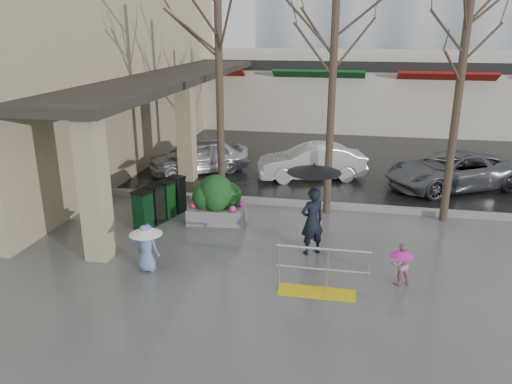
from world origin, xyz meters
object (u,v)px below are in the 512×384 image
(handrail, at_px, (320,277))
(car_c, at_px, (452,170))
(tree_mideast, at_px, (465,43))
(woman, at_px, (313,199))
(car_a, at_px, (199,156))
(news_boxes, at_px, (160,202))
(tree_west, at_px, (218,33))
(child_blue, at_px, (147,242))
(planter, at_px, (217,200))
(car_b, at_px, (311,162))
(tree_midwest, at_px, (335,27))
(child_pink, at_px, (401,261))

(handrail, distance_m, car_c, 8.85)
(tree_mideast, distance_m, woman, 5.72)
(car_a, bearing_deg, news_boxes, -28.77)
(tree_west, distance_m, car_a, 5.86)
(handrail, xyz_separation_m, child_blue, (-3.88, 0.28, 0.31))
(woman, bearing_deg, handrail, 65.71)
(handrail, xyz_separation_m, tree_mideast, (3.14, 4.80, 4.48))
(planter, bearing_deg, car_b, 65.05)
(car_b, bearing_deg, handrail, -9.77)
(woman, bearing_deg, car_c, -159.39)
(tree_mideast, relative_size, car_a, 1.76)
(child_blue, height_order, news_boxes, child_blue)
(tree_midwest, height_order, tree_mideast, tree_midwest)
(handrail, distance_m, tree_mideast, 7.28)
(child_pink, relative_size, child_blue, 0.83)
(tree_mideast, height_order, news_boxes, tree_mideast)
(tree_mideast, bearing_deg, handrail, -123.19)
(tree_mideast, bearing_deg, car_a, 157.96)
(news_boxes, relative_size, car_c, 0.44)
(handrail, xyz_separation_m, woman, (-0.35, 1.90, 1.01))
(news_boxes, bearing_deg, tree_west, 64.33)
(tree_west, xyz_separation_m, tree_midwest, (3.20, 0.00, 0.15))
(tree_midwest, distance_m, child_pink, 6.46)
(planter, bearing_deg, car_a, 113.02)
(woman, bearing_deg, tree_mideast, -175.05)
(tree_mideast, xyz_separation_m, woman, (-3.49, -2.90, -3.48))
(tree_west, distance_m, news_boxes, 4.99)
(tree_midwest, relative_size, child_pink, 7.53)
(tree_midwest, height_order, child_pink, tree_midwest)
(child_pink, bearing_deg, car_c, -129.49)
(tree_west, xyz_separation_m, child_blue, (-0.52, -4.52, -4.39))
(tree_midwest, bearing_deg, tree_west, -180.00)
(car_a, bearing_deg, planter, -10.49)
(handrail, relative_size, child_pink, 2.04)
(handrail, height_order, woman, woman)
(car_b, bearing_deg, tree_midwest, -3.42)
(planter, height_order, car_a, planter)
(tree_west, xyz_separation_m, tree_mideast, (6.50, 0.00, -0.22))
(child_blue, bearing_deg, car_a, -72.84)
(child_blue, distance_m, car_a, 7.98)
(planter, distance_m, car_b, 5.24)
(handrail, relative_size, tree_midwest, 0.27)
(woman, height_order, car_c, woman)
(tree_mideast, distance_m, child_blue, 9.34)
(tree_midwest, bearing_deg, woman, -93.76)
(woman, distance_m, planter, 3.25)
(news_boxes, xyz_separation_m, car_b, (3.82, 4.89, 0.09))
(handrail, height_order, car_b, car_b)
(child_pink, relative_size, car_b, 0.24)
(handrail, relative_size, car_c, 0.42)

